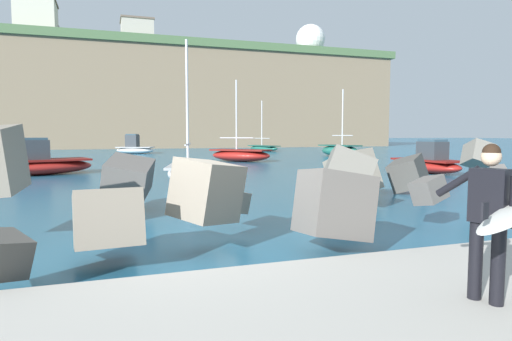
# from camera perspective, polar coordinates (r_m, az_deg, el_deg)

# --- Properties ---
(ground_plane) EXTENTS (400.00, 400.00, 0.00)m
(ground_plane) POSITION_cam_1_polar(r_m,az_deg,el_deg) (8.12, -6.92, -10.41)
(ground_plane) COLOR #235B7A
(breakwater_jetty) EXTENTS (32.72, 7.92, 2.33)m
(breakwater_jetty) POSITION_cam_1_polar(r_m,az_deg,el_deg) (10.12, -11.89, -1.73)
(breakwater_jetty) COLOR slate
(breakwater_jetty) RESTS_ON ground
(surfer_with_board) EXTENTS (2.09, 1.43, 1.78)m
(surfer_with_board) POSITION_cam_1_polar(r_m,az_deg,el_deg) (5.49, 29.20, -4.66)
(surfer_with_board) COLOR black
(surfer_with_board) RESTS_ON walkway_path
(boat_near_left) EXTENTS (4.99, 4.96, 6.29)m
(boat_near_left) POSITION_cam_1_polar(r_m,az_deg,el_deg) (34.05, -2.01, 2.06)
(boat_near_left) COLOR maroon
(boat_near_left) RESTS_ON ground
(boat_near_centre) EXTENTS (3.10, 5.71, 6.33)m
(boat_near_centre) POSITION_cam_1_polar(r_m,az_deg,el_deg) (55.13, 1.00, 2.98)
(boat_near_centre) COLOR #1E6656
(boat_near_centre) RESTS_ON ground
(boat_near_right) EXTENTS (2.93, 5.54, 6.44)m
(boat_near_right) POSITION_cam_1_polar(r_m,az_deg,el_deg) (20.37, -8.91, -0.02)
(boat_near_right) COLOR white
(boat_near_right) RESTS_ON ground
(boat_mid_left) EXTENTS (2.05, 4.55, 1.84)m
(boat_mid_left) POSITION_cam_1_polar(r_m,az_deg,el_deg) (25.67, 21.48, 0.96)
(boat_mid_left) COLOR maroon
(boat_mid_left) RESTS_ON ground
(boat_mid_centre) EXTENTS (2.83, 4.92, 6.28)m
(boat_mid_centre) POSITION_cam_1_polar(r_m,az_deg,el_deg) (42.14, 10.82, 2.61)
(boat_mid_centre) COLOR #1E6656
(boat_mid_centre) RESTS_ON ground
(boat_mid_right) EXTENTS (5.62, 3.69, 1.94)m
(boat_mid_right) POSITION_cam_1_polar(r_m,az_deg,el_deg) (25.44, -26.45, 0.85)
(boat_mid_right) COLOR maroon
(boat_mid_right) RESTS_ON ground
(boat_far_centre) EXTENTS (4.53, 3.41, 2.14)m
(boat_far_centre) POSITION_cam_1_polar(r_m,az_deg,el_deg) (49.27, -15.51, 2.86)
(boat_far_centre) COLOR white
(boat_far_centre) RESTS_ON ground
(headland_bluff) EXTENTS (72.67, 38.20, 16.45)m
(headland_bluff) POSITION_cam_1_polar(r_m,az_deg,el_deg) (85.60, -11.09, 8.76)
(headland_bluff) COLOR #847056
(headland_bluff) RESTS_ON ground
(radar_dome) EXTENTS (6.02, 6.02, 8.24)m
(radar_dome) POSITION_cam_1_polar(r_m,az_deg,el_deg) (94.88, 7.09, 16.09)
(radar_dome) COLOR silver
(radar_dome) RESTS_ON headland_bluff
(station_building_west) EXTENTS (6.14, 6.46, 6.65)m
(station_building_west) POSITION_cam_1_polar(r_m,az_deg,el_deg) (80.63, -26.67, 16.91)
(station_building_west) COLOR beige
(station_building_west) RESTS_ON headland_bluff
(station_building_central) EXTENTS (5.31, 5.28, 4.63)m
(station_building_central) POSITION_cam_1_polar(r_m,az_deg,el_deg) (78.98, -15.21, 16.76)
(station_building_central) COLOR #B2ADA3
(station_building_central) RESTS_ON headland_bluff
(station_building_east) EXTENTS (6.60, 7.56, 5.03)m
(station_building_east) POSITION_cam_1_polar(r_m,az_deg,el_deg) (90.27, -26.31, 15.03)
(station_building_east) COLOR #B2ADA3
(station_building_east) RESTS_ON headland_bluff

